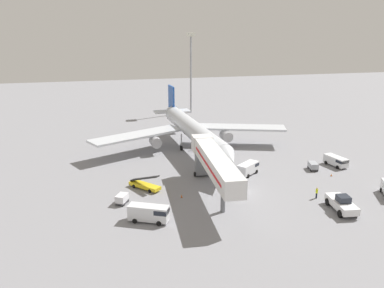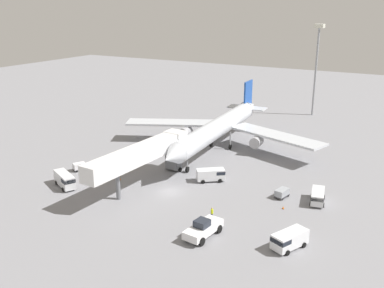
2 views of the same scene
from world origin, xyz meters
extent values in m
plane|color=gray|center=(0.00, 0.00, 0.00)|extent=(300.00, 300.00, 0.00)
cylinder|color=silver|center=(-2.60, 22.52, 4.88)|extent=(5.86, 35.35, 3.81)
cone|color=silver|center=(-1.45, 2.88, 4.88)|extent=(3.97, 4.38, 3.74)
cone|color=silver|center=(-3.82, 43.32, 5.16)|extent=(3.99, 6.68, 3.62)
cube|color=#1947A3|center=(-3.72, 41.71, 8.69)|extent=(0.66, 5.11, 6.10)
cube|color=silver|center=(-1.41, 41.38, 5.35)|extent=(4.78, 3.96, 0.24)
cube|color=silver|center=(-5.98, 41.11, 5.35)|extent=(4.78, 3.96, 0.24)
cube|color=silver|center=(8.81, 26.19, 4.02)|extent=(21.45, 11.52, 0.44)
cube|color=silver|center=(-14.36, 24.83, 4.02)|extent=(21.09, 13.56, 0.44)
cylinder|color=#A8A8AD|center=(5.34, 24.57, 2.63)|extent=(2.39, 3.02, 2.23)
cylinder|color=#A8A8AD|center=(-10.73, 23.63, 2.63)|extent=(2.39, 3.02, 2.23)
cylinder|color=gray|center=(-1.80, 8.82, 2.14)|extent=(0.28, 0.28, 3.18)
cylinder|color=black|center=(-1.80, 8.82, 0.55)|extent=(0.41, 1.12, 1.10)
cylinder|color=gray|center=(-0.54, 24.76, 2.14)|extent=(0.28, 0.28, 3.18)
cylinder|color=black|center=(-0.54, 24.76, 0.55)|extent=(0.41, 1.12, 1.10)
cylinder|color=gray|center=(-4.91, 24.50, 2.14)|extent=(0.28, 0.28, 3.18)
cylinder|color=black|center=(-4.91, 24.50, 0.55)|extent=(0.41, 1.12, 1.10)
cube|color=silver|center=(-5.20, -2.17, 5.93)|extent=(4.40, 21.53, 2.70)
cube|color=red|center=(-6.72, -2.07, 5.93)|extent=(1.22, 17.92, 0.44)
cube|color=silver|center=(-4.45, 9.10, 5.93)|extent=(3.63, 3.02, 2.84)
cube|color=#232833|center=(-4.37, 10.39, 6.18)|extent=(3.31, 0.46, 0.90)
cube|color=slate|center=(-4.49, 8.50, 2.49)|extent=(2.66, 1.96, 4.18)
cylinder|color=black|center=(-5.92, 8.59, 0.40)|extent=(0.35, 0.82, 0.80)
cylinder|color=black|center=(-3.07, 8.40, 0.40)|extent=(0.35, 0.82, 0.80)
cylinder|color=slate|center=(-5.48, -6.43, 2.29)|extent=(0.70, 0.70, 4.58)
cube|color=white|center=(11.53, -10.26, 1.07)|extent=(3.14, 6.49, 1.05)
cube|color=#232833|center=(11.49, -10.57, 2.05)|extent=(1.89, 1.99, 0.90)
cylinder|color=black|center=(12.42, -12.41, 0.55)|extent=(0.53, 1.14, 1.10)
cylinder|color=black|center=(10.15, -12.14, 0.55)|extent=(0.53, 1.14, 1.10)
cylinder|color=black|center=(12.90, -8.38, 0.55)|extent=(0.53, 1.14, 1.10)
cylinder|color=black|center=(10.63, -8.10, 0.55)|extent=(0.53, 1.14, 1.10)
cube|color=yellow|center=(-15.45, 4.86, 0.57)|extent=(5.05, 5.45, 0.55)
cube|color=black|center=(-15.45, 4.86, 1.90)|extent=(4.53, 5.00, 2.04)
cylinder|color=black|center=(-13.72, 4.05, 0.30)|extent=(0.56, 0.60, 0.60)
cylinder|color=black|center=(-14.88, 3.04, 0.30)|extent=(0.56, 0.60, 0.60)
cylinder|color=black|center=(-16.02, 6.68, 0.30)|extent=(0.56, 0.60, 0.60)
cylinder|color=black|center=(-17.18, 5.67, 0.30)|extent=(0.56, 0.60, 0.60)
cube|color=silver|center=(22.03, 7.56, 1.09)|extent=(2.82, 5.18, 1.60)
cube|color=#1E232D|center=(22.37, 5.93, 1.44)|extent=(2.18, 1.92, 0.51)
cylinder|color=black|center=(23.22, 6.25, 0.34)|extent=(0.47, 0.73, 0.68)
cylinder|color=black|center=(21.46, 5.89, 0.34)|extent=(0.47, 0.73, 0.68)
cylinder|color=black|center=(22.61, 9.23, 0.34)|extent=(0.47, 0.73, 0.68)
cylinder|color=black|center=(20.85, 8.87, 0.34)|extent=(0.47, 0.73, 0.68)
cube|color=white|center=(3.74, 7.20, 1.22)|extent=(4.96, 4.44, 1.86)
cube|color=#1E232D|center=(5.03, 8.19, 1.63)|extent=(2.41, 2.48, 0.59)
cylinder|color=black|center=(4.35, 8.83, 0.34)|extent=(0.75, 0.69, 0.68)
cylinder|color=black|center=(5.48, 7.37, 0.34)|extent=(0.75, 0.69, 0.68)
cylinder|color=black|center=(2.00, 7.02, 0.34)|extent=(0.75, 0.69, 0.68)
cylinder|color=black|center=(3.13, 5.56, 0.34)|extent=(0.75, 0.69, 0.68)
cube|color=silver|center=(-16.41, -6.91, 1.33)|extent=(5.81, 4.09, 2.09)
cube|color=#1E232D|center=(-14.71, -7.75, 1.79)|extent=(2.41, 2.44, 0.67)
cylinder|color=black|center=(-14.48, -6.89, 0.34)|extent=(0.75, 0.59, 0.68)
cylinder|color=black|center=(-15.24, -8.45, 0.34)|extent=(0.75, 0.59, 0.68)
cylinder|color=black|center=(-17.59, -5.37, 0.34)|extent=(0.75, 0.59, 0.68)
cylinder|color=black|center=(-18.35, -6.92, 0.34)|extent=(0.75, 0.59, 0.68)
cylinder|color=black|center=(21.98, -5.71, 0.34)|extent=(0.62, 0.77, 0.68)
cube|color=#38383D|center=(-19.58, -0.04, 0.29)|extent=(2.26, 2.59, 0.22)
cube|color=silver|center=(-19.58, -0.04, 0.93)|extent=(2.26, 2.59, 1.05)
cylinder|color=black|center=(-19.77, 0.94, 0.18)|extent=(0.28, 0.37, 0.36)
cylinder|color=black|center=(-18.65, 0.33, 0.18)|extent=(0.28, 0.37, 0.36)
cylinder|color=black|center=(-20.50, -0.41, 0.18)|extent=(0.28, 0.37, 0.36)
cylinder|color=black|center=(-19.39, -1.02, 0.18)|extent=(0.28, 0.37, 0.36)
cube|color=#38383D|center=(16.66, 6.66, 0.29)|extent=(1.92, 2.72, 0.22)
cube|color=#999EA5|center=(16.66, 6.66, 0.89)|extent=(1.92, 2.72, 0.98)
cylinder|color=black|center=(17.09, 5.68, 0.18)|extent=(0.20, 0.38, 0.36)
cylinder|color=black|center=(15.84, 5.96, 0.18)|extent=(0.20, 0.38, 0.36)
cylinder|color=black|center=(17.48, 7.36, 0.18)|extent=(0.20, 0.38, 0.36)
cylinder|color=black|center=(16.23, 7.65, 0.18)|extent=(0.20, 0.38, 0.36)
cylinder|color=#1E2333|center=(10.35, -5.37, 0.44)|extent=(0.35, 0.35, 0.88)
cylinder|color=#D8EA19|center=(10.35, -5.37, 1.22)|extent=(0.47, 0.47, 0.69)
sphere|color=tan|center=(10.35, -5.37, 1.71)|extent=(0.24, 0.24, 0.24)
cube|color=black|center=(-10.23, -0.07, 0.01)|extent=(0.32, 0.32, 0.03)
cone|color=orange|center=(-10.23, -0.07, 0.26)|extent=(0.27, 0.27, 0.47)
cube|color=black|center=(18.15, 2.76, 0.01)|extent=(0.32, 0.32, 0.03)
cone|color=orange|center=(18.15, 2.76, 0.26)|extent=(0.27, 0.27, 0.47)
cylinder|color=#93969B|center=(6.66, 63.58, 11.66)|extent=(0.56, 0.56, 23.31)
cube|color=silver|center=(6.66, 63.58, 23.81)|extent=(2.40, 2.40, 1.00)
camera|label=1|loc=(-22.55, -57.22, 25.99)|focal=37.46mm
camera|label=2|loc=(35.36, -55.99, 29.16)|focal=41.19mm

